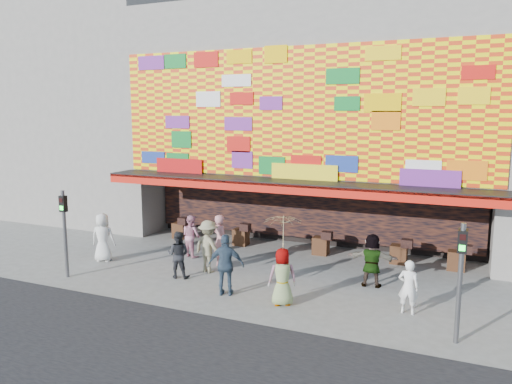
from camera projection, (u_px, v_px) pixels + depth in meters
ground at (250, 288)px, 16.02m from camera, size 90.00×90.00×0.00m
shop_building at (324, 120)px, 22.59m from camera, size 15.20×9.40×10.00m
neighbor_left at (94, 104)px, 27.43m from camera, size 11.00×8.00×12.00m
signal_left at (64, 224)px, 16.81m from camera, size 0.22×0.20×3.00m
signal_right at (461, 270)px, 11.93m from camera, size 0.22×0.20×3.00m
ped_a at (103, 237)px, 18.78m from camera, size 1.03×0.82×1.83m
ped_b at (220, 241)px, 18.10m from camera, size 0.84×0.75×1.93m
ped_c at (178, 254)px, 16.92m from camera, size 0.89×0.75×1.61m
ped_d at (208, 246)px, 17.47m from camera, size 1.34×0.99×1.86m
ped_e at (226, 265)px, 15.27m from camera, size 1.21×0.77×1.91m
ped_f at (372, 260)px, 16.04m from camera, size 1.65×0.62×1.75m
ped_g at (282, 277)px, 14.49m from camera, size 0.99×0.87×1.70m
ped_h at (408, 287)px, 13.88m from camera, size 0.58×0.39×1.55m
ped_i at (191, 236)px, 19.41m from camera, size 0.98×0.89×1.64m
parasol at (283, 232)px, 14.27m from camera, size 1.31×1.33×1.93m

